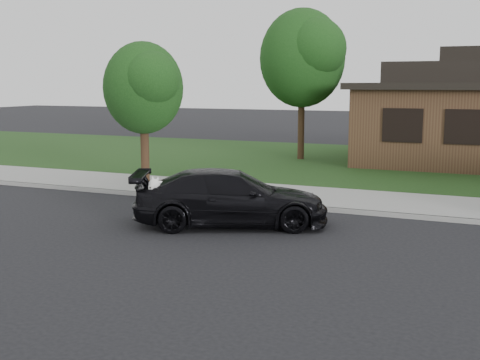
% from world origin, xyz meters
% --- Properties ---
extents(ground, '(120.00, 120.00, 0.00)m').
position_xyz_m(ground, '(0.00, 0.00, 0.00)').
color(ground, black).
rests_on(ground, ground).
extents(sidewalk, '(60.00, 3.00, 0.12)m').
position_xyz_m(sidewalk, '(0.00, 5.00, 0.06)').
color(sidewalk, gray).
rests_on(sidewalk, ground).
extents(curb, '(60.00, 0.12, 0.12)m').
position_xyz_m(curb, '(0.00, 3.50, 0.06)').
color(curb, gray).
rests_on(curb, ground).
extents(lawn, '(60.00, 13.00, 0.13)m').
position_xyz_m(lawn, '(0.00, 13.00, 0.07)').
color(lawn, '#193814').
rests_on(lawn, ground).
extents(sedan, '(4.98, 3.52, 1.34)m').
position_xyz_m(sedan, '(-2.64, 1.10, 0.67)').
color(sedan, black).
rests_on(sedan, ground).
extents(tree_0, '(3.78, 3.60, 6.34)m').
position_xyz_m(tree_0, '(-4.34, 12.88, 4.48)').
color(tree_0, '#332114').
rests_on(tree_0, ground).
extents(tree_2, '(2.73, 2.60, 4.59)m').
position_xyz_m(tree_2, '(-7.38, 5.11, 3.27)').
color(tree_2, '#332114').
rests_on(tree_2, ground).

